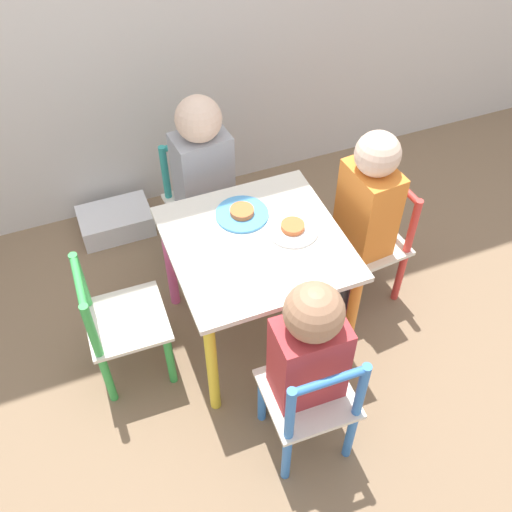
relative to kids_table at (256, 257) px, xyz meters
The scene contains 12 objects.
ground_plane 0.40m from the kids_table, ahead, with size 6.00×6.00×0.00m, color #7F664C.
kids_table is the anchor object (origin of this frame).
chair_red 0.50m from the kids_table, ahead, with size 0.28×0.28×0.51m.
chair_teal 0.50m from the kids_table, 95.40° to the left, with size 0.28×0.28×0.51m.
chair_blue 0.50m from the kids_table, 91.59° to the right, with size 0.27×0.27×0.51m.
chair_green 0.50m from the kids_table, behind, with size 0.27×0.27×0.51m.
child_right 0.42m from the kids_table, ahead, with size 0.22×0.21×0.75m.
child_back 0.42m from the kids_table, 95.40° to the left, with size 0.21×0.22×0.76m.
child_front 0.42m from the kids_table, 91.59° to the right, with size 0.20×0.22×0.72m.
plate_right 0.15m from the kids_table, ahead, with size 0.17×0.17×0.03m.
plate_back 0.15m from the kids_table, 90.00° to the left, with size 0.18×0.18×0.03m.
storage_bin 0.89m from the kids_table, 117.01° to the left, with size 0.30×0.20×0.10m.
Camera 1 is at (-0.49, -1.25, 1.85)m, focal length 42.00 mm.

